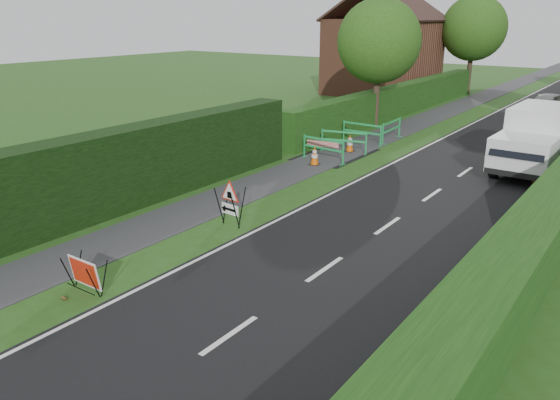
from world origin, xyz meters
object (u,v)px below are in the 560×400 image
Objects in this scene: triangle_sign at (229,200)px; red_rect_sign at (85,273)px; hatchback_car at (546,104)px; works_van at (536,138)px.

red_rect_sign is at bearing -85.58° from triangle_sign.
hatchback_car is (3.51, 25.46, -0.16)m from triangle_sign.
works_van reaches higher than triangle_sign.
red_rect_sign is 0.82× the size of triangle_sign.
works_van is 14.20m from hatchback_car.
hatchback_car is (3.48, 30.32, 0.19)m from red_rect_sign.
works_van reaches higher than red_rect_sign.
red_rect_sign is 0.25× the size of hatchback_car.
works_van reaches higher than hatchback_car.
triangle_sign is at bearing -87.43° from hatchback_car.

